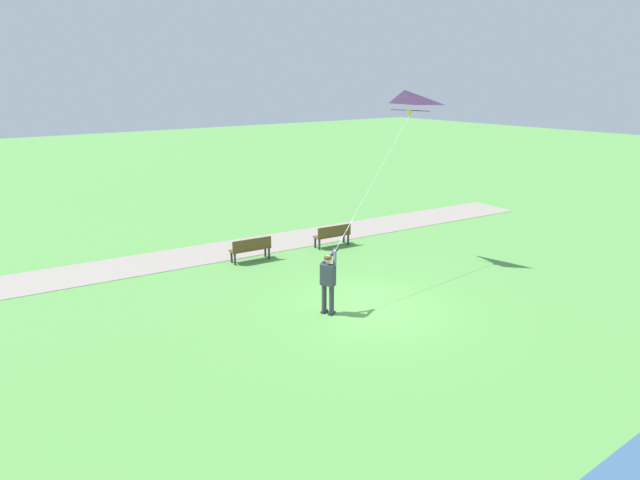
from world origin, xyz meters
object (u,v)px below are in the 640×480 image
at_px(flying_kite, 404,106).
at_px(park_bench_far_walkway, 251,248).
at_px(person_kite_flyer, 328,278).
at_px(park_bench_near_walkway, 333,234).

distance_m(flying_kite, park_bench_far_walkway, 7.29).
bearing_deg(park_bench_far_walkway, flying_kite, -129.08).
height_order(person_kite_flyer, flying_kite, flying_kite).
bearing_deg(park_bench_near_walkway, person_kite_flyer, 141.23).
xyz_separation_m(park_bench_near_walkway, park_bench_far_walkway, (0.33, 3.48, 0.00)).
bearing_deg(flying_kite, park_bench_far_walkway, 50.92).
xyz_separation_m(person_kite_flyer, park_bench_near_walkway, (5.00, -4.01, -0.54)).
bearing_deg(park_bench_near_walkway, flying_kite, -168.26).
height_order(person_kite_flyer, park_bench_near_walkway, person_kite_flyer).
distance_m(park_bench_near_walkway, park_bench_far_walkway, 3.50).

